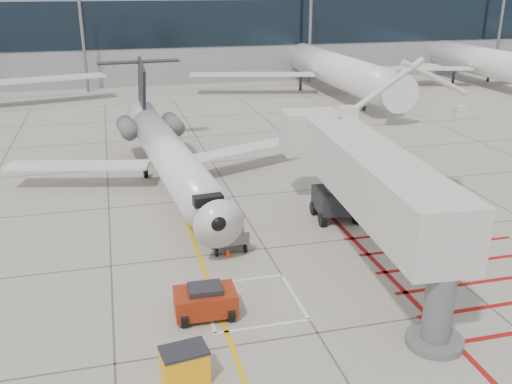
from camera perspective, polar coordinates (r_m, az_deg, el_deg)
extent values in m
plane|color=#9C9687|center=(27.07, 3.20, -9.28)|extent=(260.00, 260.00, 0.00)
cone|color=#F8480D|center=(29.63, -2.83, -6.04)|extent=(0.31, 0.31, 0.43)
cone|color=orange|center=(34.11, -1.47, -2.21)|extent=(0.41, 0.41, 0.57)
cube|color=gray|center=(94.20, -3.96, 16.43)|extent=(180.00, 28.00, 14.00)
cube|color=black|center=(80.40, -2.04, 16.51)|extent=(180.00, 0.10, 6.00)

